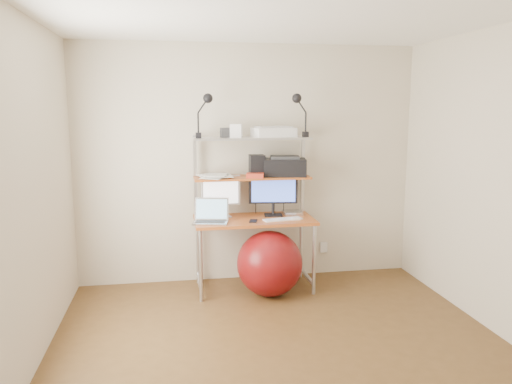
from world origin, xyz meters
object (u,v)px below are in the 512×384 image
Objects in this scene: monitor_silver at (221,194)px; laptop at (211,217)px; monitor_black at (273,191)px; printer at (285,166)px; exercise_ball at (270,263)px.

monitor_silver is 1.18× the size of laptop.
monitor_black reaches higher than laptop.
printer is 1.01m from exercise_ball.
monitor_black is (0.54, -0.02, 0.01)m from monitor_silver.
monitor_black is 0.28m from printer.
monitor_black is 0.77× the size of exercise_ball.
printer is (0.66, -0.00, 0.27)m from monitor_silver.
monitor_black reaches higher than monitor_silver.
monitor_silver is at bearing -175.29° from monitor_black.
laptop is 0.81× the size of printer.
monitor_silver is 0.86m from exercise_ball.
monitor_silver is 0.32m from laptop.
printer reaches higher than monitor_black.
monitor_silver is 0.90× the size of monitor_black.
exercise_ball is (-0.22, -0.34, -0.92)m from printer.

